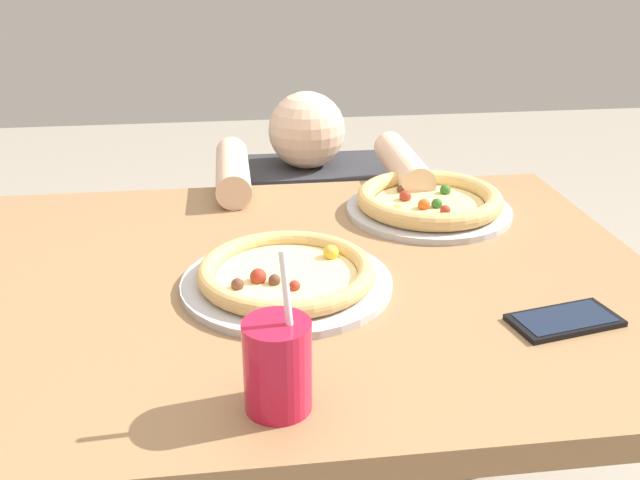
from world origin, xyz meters
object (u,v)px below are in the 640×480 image
object	(u,v)px
pizza_near	(286,276)
drink_cup_colored	(278,365)
cell_phone	(565,320)
diner_seated	(308,283)
pizza_far	(429,202)

from	to	relation	value
pizza_near	drink_cup_colored	bearing A→B (deg)	-96.60
pizza_near	cell_phone	size ratio (longest dim) A/B	1.98
pizza_near	cell_phone	xyz separation A→B (m)	(0.37, -0.16, -0.01)
diner_seated	drink_cup_colored	bearing A→B (deg)	-98.33
pizza_far	drink_cup_colored	size ratio (longest dim) A/B	1.63
pizza_far	diner_seated	xyz separation A→B (m)	(-0.19, 0.42, -0.37)
cell_phone	drink_cup_colored	bearing A→B (deg)	-161.51
drink_cup_colored	cell_phone	size ratio (longest dim) A/B	1.19
pizza_far	pizza_near	bearing A→B (deg)	-137.65
diner_seated	pizza_far	bearing A→B (deg)	-66.15
pizza_far	diner_seated	size ratio (longest dim) A/B	0.35
pizza_near	diner_seated	size ratio (longest dim) A/B	0.36
cell_phone	pizza_near	bearing A→B (deg)	156.83
drink_cup_colored	diner_seated	size ratio (longest dim) A/B	0.21
diner_seated	cell_phone	bearing A→B (deg)	-72.92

